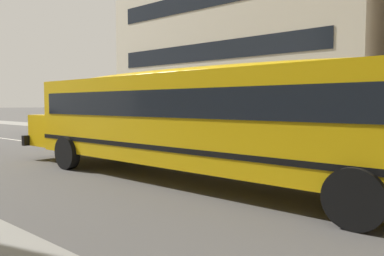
{
  "coord_description": "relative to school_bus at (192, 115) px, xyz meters",
  "views": [
    {
      "loc": [
        2.48,
        -8.8,
        1.89
      ],
      "look_at": [
        -4.07,
        -0.93,
        1.22
      ],
      "focal_mm": 34.28,
      "sensor_mm": 36.0,
      "label": 1
    }
  ],
  "objects": [
    {
      "name": "parked_car_green_past_driveway",
      "position": [
        -16.63,
        6.75,
        -0.79
      ],
      "size": [
        3.98,
        2.04,
        1.64
      ],
      "rotation": [
        0.0,
        0.0,
        -0.05
      ],
      "color": "#236038",
      "rests_on": "ground_plane"
    },
    {
      "name": "lane_centreline",
      "position": [
        3.3,
        1.86,
        -1.63
      ],
      "size": [
        110.0,
        0.16,
        0.01
      ],
      "primitive_type": "cube",
      "color": "silver",
      "rests_on": "ground_plane"
    },
    {
      "name": "school_bus",
      "position": [
        0.0,
        0.0,
        0.0
      ],
      "size": [
        12.29,
        2.98,
        2.74
      ],
      "rotation": [
        0.0,
        0.0,
        3.13
      ],
      "color": "yellow",
      "rests_on": "ground_plane"
    },
    {
      "name": "ground_plane",
      "position": [
        3.3,
        1.86,
        -1.63
      ],
      "size": [
        400.0,
        400.0,
        0.0
      ],
      "primitive_type": "plane",
      "color": "#54514F"
    },
    {
      "name": "apartment_block_far_left",
      "position": [
        -7.92,
        16.35,
        6.62
      ],
      "size": [
        17.88,
        10.43,
        16.5
      ],
      "color": "beige",
      "rests_on": "ground_plane"
    },
    {
      "name": "parked_car_dark_blue_under_tree",
      "position": [
        -8.62,
        6.89,
        -0.79
      ],
      "size": [
        3.97,
        2.02,
        1.64
      ],
      "rotation": [
        0.0,
        0.0,
        -0.05
      ],
      "color": "navy",
      "rests_on": "ground_plane"
    }
  ]
}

